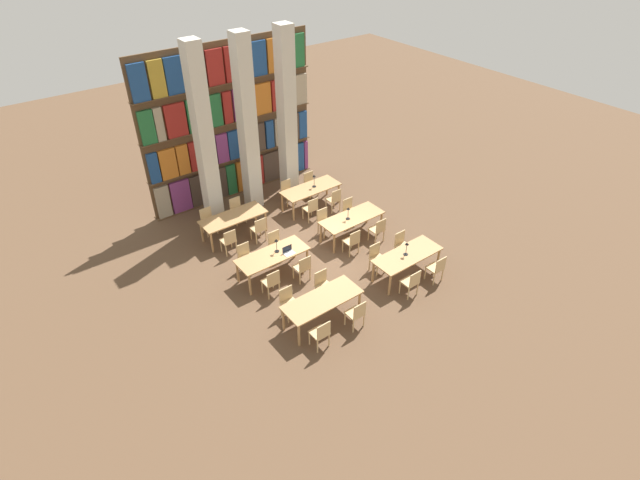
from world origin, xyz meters
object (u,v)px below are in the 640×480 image
chair_1 (289,302)px  chair_20 (311,208)px  chair_8 (271,282)px  laptop (289,252)px  chair_4 (411,282)px  desk_lamp_0 (407,247)px  reading_table_3 (352,219)px  reading_table_4 (233,218)px  reading_table_2 (272,257)px  chair_6 (437,268)px  pillar_center (247,127)px  desk_lamp_2 (348,211)px  chair_5 (377,257)px  pillar_left (204,139)px  chair_0 (321,333)px  reading_table_5 (311,190)px  chair_12 (352,241)px  chair_11 (276,244)px  chair_7 (402,245)px  chair_15 (350,210)px  chair_3 (323,284)px  chair_21 (288,191)px  chair_19 (237,209)px  chair_14 (378,229)px  pillar_right (287,116)px  chair_17 (208,220)px  desk_lamp_1 (276,243)px  chair_16 (229,240)px  chair_10 (303,267)px  chair_18 (259,228)px  chair_22 (334,199)px  chair_23 (310,183)px  desk_lamp_3 (314,179)px  reading_table_1 (407,257)px  chair_2 (356,313)px  chair_13 (324,221)px  reading_table_0 (322,301)px

chair_1 → chair_20: same height
chair_8 → laptop: 1.09m
chair_4 → desk_lamp_0: desk_lamp_0 is taller
reading_table_3 → reading_table_4: size_ratio=1.00×
reading_table_2 → chair_6: bearing=-40.1°
pillar_center → desk_lamp_2: size_ratio=13.82×
chair_5 → chair_8: size_ratio=1.00×
pillar_left → chair_20: 4.18m
chair_0 → reading_table_5: chair_0 is taller
chair_1 → chair_12: bearing=-160.7°
chair_5 → chair_11: (-2.04, 2.36, 0.00)m
chair_7 → chair_15: 2.48m
chair_3 → chair_21: 5.25m
pillar_left → chair_19: pillar_left is taller
laptop → chair_14: bearing=-6.2°
reading_table_4 → reading_table_3: bearing=-37.6°
chair_19 → reading_table_4: bearing=54.2°
pillar_right → chair_7: bearing=-84.9°
chair_1 → chair_17: 4.86m
reading_table_3 → chair_19: 3.97m
desk_lamp_1 → chair_20: bearing=34.6°
chair_16 → chair_20: bearing=-0.4°
chair_10 → reading_table_2: bearing=128.7°
chair_18 → chair_22: size_ratio=1.00×
chair_5 → chair_12: 1.06m
chair_23 → desk_lamp_3: size_ratio=1.89×
pillar_left → pillar_center: size_ratio=1.00×
chair_7 → desk_lamp_2: desk_lamp_2 is taller
chair_22 → chair_23: same height
reading_table_2 → chair_12: size_ratio=2.42×
chair_14 → chair_21: same height
reading_table_1 → chair_18: chair_18 is taller
chair_8 → chair_17: (-0.00, 3.89, 0.00)m
pillar_left → chair_2: (0.55, -6.91, -2.52)m
chair_13 → chair_7: bearing=114.0°
pillar_center → chair_13: pillar_center is taller
reading_table_1 → chair_11: 4.01m
chair_2 → reading_table_5: chair_2 is taller
chair_13 → chair_22: (1.11, 0.89, 0.00)m
chair_20 → chair_15: bearing=-42.3°
pillar_right → chair_22: bearing=-76.7°
reading_table_4 → chair_17: chair_17 is taller
chair_15 → chair_4: bearing=75.5°
chair_4 → chair_0: bearing=-179.4°
chair_16 → chair_17: same height
reading_table_0 → reading_table_1: size_ratio=1.00×
chair_0 → chair_16: (0.07, 4.85, 0.00)m
pillar_center → reading_table_0: (-1.59, -6.20, -2.31)m
chair_17 → chair_21: 3.15m
chair_15 → desk_lamp_3: (-0.32, 1.60, 0.61)m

